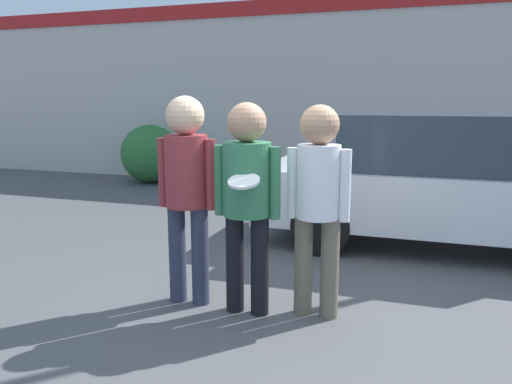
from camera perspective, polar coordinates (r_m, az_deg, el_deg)
ground_plane at (r=4.23m, az=2.89°, el=-14.22°), size 56.00×56.00×0.00m
storefront_building at (r=10.26m, az=13.00°, el=11.04°), size 24.00×0.22×3.75m
person_left at (r=4.29m, az=-7.92°, el=1.33°), size 0.53×0.36×1.80m
person_middle_with_frisbee at (r=4.03m, az=-1.04°, el=0.41°), size 0.56×0.59×1.75m
person_right at (r=4.01m, az=7.11°, el=-0.08°), size 0.51×0.34×1.73m
parked_car_near at (r=6.39m, az=21.02°, el=1.06°), size 4.47×1.80×1.60m
shrub at (r=10.97m, az=-12.01°, el=4.30°), size 1.24×1.24×1.24m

